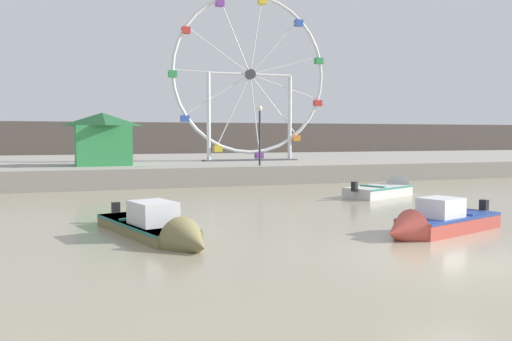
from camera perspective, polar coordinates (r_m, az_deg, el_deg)
ground_plane at (r=13.24m, az=20.70°, el=-9.10°), size 240.00×240.00×0.00m
quay_promenade at (r=41.24m, az=-6.85°, el=0.52°), size 110.00×23.14×1.10m
distant_town_skyline at (r=62.82m, az=-10.85°, el=3.11°), size 140.00×3.00×4.40m
motorboat_faded_red at (r=16.42m, az=18.74°, el=-5.40°), size 4.90×2.71×1.41m
motorboat_olive_wood at (r=15.00m, az=-10.20°, el=-6.33°), size 2.93×6.01×1.47m
motorboat_pale_grey at (r=26.41m, az=14.15°, el=-2.03°), size 4.68×3.23×1.51m
ferris_wheel_white_frame at (r=38.11m, az=-0.64°, el=10.04°), size 11.49×1.20×11.81m
carnival_booth_green_kiosk at (r=33.21m, az=-16.24°, el=3.40°), size 3.61×3.31×3.18m
promenade_lamp_near at (r=31.58m, az=0.40°, el=4.84°), size 0.32×0.32×3.58m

